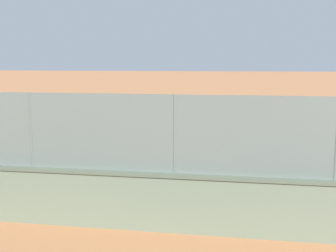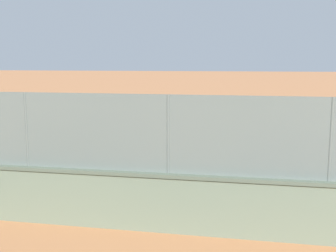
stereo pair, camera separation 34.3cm
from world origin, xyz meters
name	(u,v)px [view 1 (the left image)]	position (x,y,z in m)	size (l,w,h in m)	color
ground_plane	(171,132)	(0.00, 0.00, 0.00)	(260.00, 260.00, 0.00)	#B27247
player_at_service_line	(284,115)	(-5.76, -0.31, 0.96)	(0.75, 1.27, 1.63)	#B2B2B2
player_near_wall_returning	(136,131)	(0.52, 5.86, 1.01)	(0.81, 1.15, 1.70)	navy
sports_ball	(279,142)	(-5.35, 2.04, 0.03)	(0.07, 0.07, 0.07)	orange
spare_ball_by_wall	(325,216)	(-5.54, 11.57, 0.04)	(0.08, 0.08, 0.08)	orange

